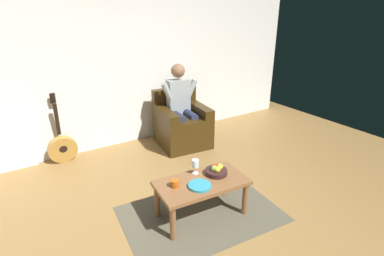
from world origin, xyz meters
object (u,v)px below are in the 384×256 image
Objects in this scene: guitar at (62,147)px; fruit_bowl at (216,171)px; armchair at (182,125)px; coffee_table at (201,187)px; person_seated at (181,103)px; candle_jar at (175,184)px; decorative_dish at (200,186)px; wine_glass_near at (195,164)px.

guitar reaches higher than fruit_bowl.
armchair reaches higher than coffee_table.
person_seated reaches higher than candle_jar.
armchair reaches higher than decorative_dish.
armchair is at bearing 90.00° from person_seated.
fruit_bowl is 0.31m from decorative_dish.
armchair is 0.89× the size of coffee_table.
armchair is 0.37m from person_seated.
decorative_dish is (0.07, 0.07, 0.08)m from coffee_table.
guitar is 11.89× the size of candle_jar.
fruit_bowl is at bearing -159.44° from decorative_dish.
armchair is 0.68× the size of person_seated.
person_seated is 1.31× the size of coffee_table.
armchair is at bearing -108.30° from fruit_bowl.
armchair reaches higher than wine_glass_near.
coffee_table is 0.13m from decorative_dish.
guitar reaches higher than decorative_dish.
coffee_table is (0.76, 1.67, 0.02)m from armchair.
person_seated is at bearing -90.00° from armchair.
decorative_dish is 2.76× the size of candle_jar.
armchair is 0.87× the size of guitar.
person_seated is 7.90× the size of wine_glass_near.
coffee_table is (0.76, 1.68, -0.34)m from person_seated.
person_seated is 1.28× the size of guitar.
person_seated reaches higher than coffee_table.
fruit_bowl is at bearing 144.11° from wine_glass_near.
armchair is 1.68m from wine_glass_near.
candle_jar is (0.21, -0.13, 0.03)m from decorative_dish.
person_seated is 1.85m from guitar.
wine_glass_near is (0.72, 1.50, 0.20)m from armchair.
wine_glass_near is 1.92× the size of candle_jar.
guitar is at bearing -61.38° from wine_glass_near.
fruit_bowl reaches higher than decorative_dish.
person_seated is 5.51× the size of decorative_dish.
coffee_table is 6.02× the size of wine_glass_near.
fruit_bowl is at bearing 177.36° from candle_jar.
armchair is 3.66× the size of fruit_bowl.
coffee_table is at bearing 168.70° from candle_jar.
person_seated reaches higher than fruit_bowl.
guitar is at bearing -70.22° from candle_jar.
coffee_table is 11.57× the size of candle_jar.
guitar is 2.37m from fruit_bowl.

